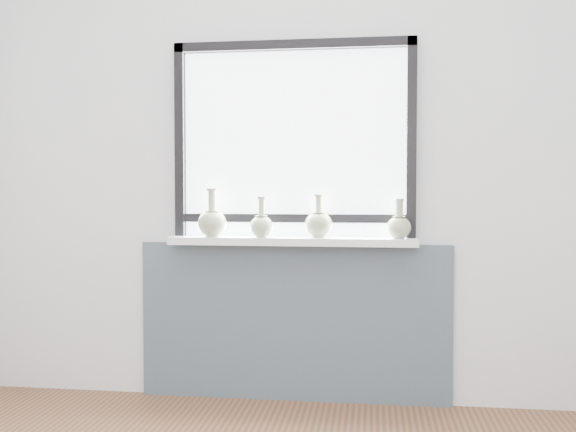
# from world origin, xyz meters

# --- Properties ---
(back_wall) EXTENTS (3.60, 0.02, 2.60)m
(back_wall) POSITION_xyz_m (0.00, 1.81, 1.30)
(back_wall) COLOR silver
(back_wall) RESTS_ON ground
(apron_panel) EXTENTS (1.70, 0.03, 0.86)m
(apron_panel) POSITION_xyz_m (0.00, 1.78, 0.43)
(apron_panel) COLOR #46525D
(apron_panel) RESTS_ON ground
(windowsill) EXTENTS (1.32, 0.18, 0.04)m
(windowsill) POSITION_xyz_m (0.00, 1.71, 0.88)
(windowsill) COLOR white
(windowsill) RESTS_ON apron_panel
(window) EXTENTS (1.30, 0.06, 1.05)m
(window) POSITION_xyz_m (0.00, 1.77, 1.44)
(window) COLOR black
(window) RESTS_ON windowsill
(vase_a) EXTENTS (0.16, 0.16, 0.26)m
(vase_a) POSITION_xyz_m (-0.43, 1.69, 0.98)
(vase_a) COLOR #A5AE8A
(vase_a) RESTS_ON windowsill
(vase_b) EXTENTS (0.13, 0.13, 0.22)m
(vase_b) POSITION_xyz_m (-0.16, 1.69, 0.97)
(vase_b) COLOR #A5AE8A
(vase_b) RESTS_ON windowsill
(vase_c) EXTENTS (0.15, 0.15, 0.23)m
(vase_c) POSITION_xyz_m (0.14, 1.72, 0.98)
(vase_c) COLOR #A5AE8A
(vase_c) RESTS_ON windowsill
(vase_d) EXTENTS (0.13, 0.13, 0.21)m
(vase_d) POSITION_xyz_m (0.56, 1.69, 0.97)
(vase_d) COLOR #A5AE8A
(vase_d) RESTS_ON windowsill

